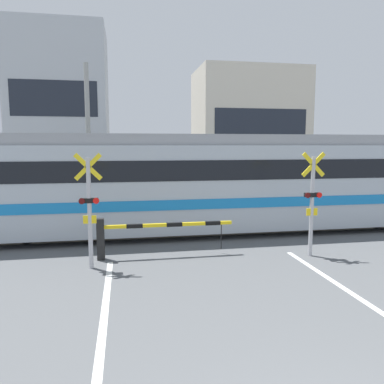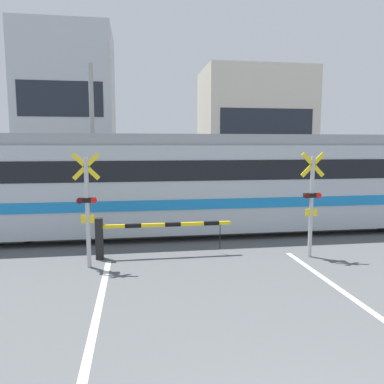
{
  "view_description": "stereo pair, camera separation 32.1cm",
  "coord_description": "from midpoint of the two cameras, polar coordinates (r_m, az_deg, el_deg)",
  "views": [
    {
      "loc": [
        -2.11,
        -2.01,
        3.08
      ],
      "look_at": [
        0.0,
        9.56,
        1.6
      ],
      "focal_mm": 35.0,
      "sensor_mm": 36.0,
      "label": 1
    },
    {
      "loc": [
        -1.79,
        -2.06,
        3.08
      ],
      "look_at": [
        0.0,
        9.56,
        1.6
      ],
      "focal_mm": 35.0,
      "sensor_mm": 36.0,
      "label": 2
    }
  ],
  "objects": [
    {
      "name": "rail_track_near",
      "position": [
        12.75,
        -1.23,
        -6.63
      ],
      "size": [
        50.0,
        0.1,
        0.08
      ],
      "color": "#6B6051",
      "rests_on": "ground_plane"
    },
    {
      "name": "rail_track_far",
      "position": [
        14.13,
        -2.16,
        -5.26
      ],
      "size": [
        50.0,
        0.1,
        0.08
      ],
      "color": "#6B6051",
      "rests_on": "ground_plane"
    },
    {
      "name": "commuter_train",
      "position": [
        13.32,
        2.35,
        1.8
      ],
      "size": [
        19.75,
        3.03,
        3.43
      ],
      "color": "#ADB7C1",
      "rests_on": "ground_plane"
    },
    {
      "name": "crossing_barrier_near",
      "position": [
        10.4,
        -9.47,
        -6.04
      ],
      "size": [
        3.74,
        0.2,
        1.13
      ],
      "color": "black",
      "rests_on": "ground_plane"
    },
    {
      "name": "crossing_barrier_far",
      "position": [
        16.43,
        3.11,
        -1.09
      ],
      "size": [
        3.74,
        0.2,
        1.13
      ],
      "color": "black",
      "rests_on": "ground_plane"
    },
    {
      "name": "crossing_signal_left",
      "position": [
        9.62,
        -16.3,
        -2.03
      ],
      "size": [
        0.68,
        0.15,
        2.89
      ],
      "color": "#B2B2B7",
      "rests_on": "ground_plane"
    },
    {
      "name": "crossing_signal_right",
      "position": [
        10.75,
        17.02,
        -1.11
      ],
      "size": [
        0.68,
        0.15,
        2.89
      ],
      "color": "#B2B2B7",
      "rests_on": "ground_plane"
    },
    {
      "name": "pedestrian",
      "position": [
        17.99,
        -1.82,
        0.28
      ],
      "size": [
        0.38,
        0.22,
        1.61
      ],
      "color": "brown",
      "rests_on": "ground_plane"
    },
    {
      "name": "building_left_of_street",
      "position": [
        26.9,
        -19.59,
        11.52
      ],
      "size": [
        5.98,
        5.25,
        10.61
      ],
      "color": "#B2B7BC",
      "rests_on": "ground_plane"
    },
    {
      "name": "building_right_of_street",
      "position": [
        27.94,
        8.23,
        9.41
      ],
      "size": [
        7.53,
        5.25,
        8.41
      ],
      "color": "beige",
      "rests_on": "ground_plane"
    },
    {
      "name": "utility_pole_streetside",
      "position": [
        18.4,
        -16.0,
        7.94
      ],
      "size": [
        0.22,
        0.22,
        6.83
      ],
      "color": "gray",
      "rests_on": "ground_plane"
    }
  ]
}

